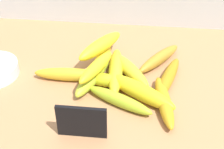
# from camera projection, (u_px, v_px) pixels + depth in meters

# --- Properties ---
(counter_top) EXTENTS (1.10, 0.76, 0.03)m
(counter_top) POSITION_uv_depth(u_px,v_px,m) (115.00, 100.00, 0.84)
(counter_top) COLOR #AD7A50
(counter_top) RESTS_ON ground
(chalkboard_sign) EXTENTS (0.11, 0.02, 0.08)m
(chalkboard_sign) POSITION_uv_depth(u_px,v_px,m) (82.00, 123.00, 0.70)
(chalkboard_sign) COLOR black
(chalkboard_sign) RESTS_ON counter_top
(banana_0) EXTENTS (0.20, 0.15, 0.04)m
(banana_0) POSITION_uv_depth(u_px,v_px,m) (140.00, 92.00, 0.81)
(banana_0) COLOR yellow
(banana_0) RESTS_ON counter_top
(banana_1) EXTENTS (0.09, 0.20, 0.03)m
(banana_1) POSITION_uv_depth(u_px,v_px,m) (168.00, 79.00, 0.86)
(banana_1) COLOR #AE8018
(banana_1) RESTS_ON counter_top
(banana_2) EXTENTS (0.14, 0.17, 0.03)m
(banana_2) POSITION_uv_depth(u_px,v_px,m) (159.00, 58.00, 0.94)
(banana_2) COLOR #AB8127
(banana_2) RESTS_ON counter_top
(banana_3) EXTENTS (0.15, 0.05, 0.04)m
(banana_3) POSITION_uv_depth(u_px,v_px,m) (108.00, 80.00, 0.86)
(banana_3) COLOR yellow
(banana_3) RESTS_ON counter_top
(banana_4) EXTENTS (0.20, 0.04, 0.04)m
(banana_4) POSITION_uv_depth(u_px,v_px,m) (70.00, 74.00, 0.88)
(banana_4) COLOR gold
(banana_4) RESTS_ON counter_top
(banana_5) EXTENTS (0.13, 0.16, 0.04)m
(banana_5) POSITION_uv_depth(u_px,v_px,m) (130.00, 70.00, 0.89)
(banana_5) COLOR gold
(banana_5) RESTS_ON counter_top
(banana_6) EXTENTS (0.06, 0.19, 0.03)m
(banana_6) POSITION_uv_depth(u_px,v_px,m) (164.00, 101.00, 0.79)
(banana_6) COLOR gold
(banana_6) RESTS_ON counter_top
(banana_7) EXTENTS (0.05, 0.21, 0.04)m
(banana_7) POSITION_uv_depth(u_px,v_px,m) (116.00, 71.00, 0.89)
(banana_7) COLOR gold
(banana_7) RESTS_ON counter_top
(banana_8) EXTENTS (0.09, 0.19, 0.04)m
(banana_8) POSITION_uv_depth(u_px,v_px,m) (93.00, 76.00, 0.87)
(banana_8) COLOR #B3C731
(banana_8) RESTS_ON counter_top
(banana_9) EXTENTS (0.18, 0.11, 0.03)m
(banana_9) POSITION_uv_depth(u_px,v_px,m) (120.00, 100.00, 0.80)
(banana_9) COLOR #A3C228
(banana_9) RESTS_ON counter_top
(banana_10) EXTENTS (0.05, 0.16, 0.03)m
(banana_10) POSITION_uv_depth(u_px,v_px,m) (102.00, 57.00, 0.95)
(banana_10) COLOR yellow
(banana_10) RESTS_ON counter_top
(banana_11) EXTENTS (0.13, 0.17, 0.04)m
(banana_11) POSITION_uv_depth(u_px,v_px,m) (100.00, 46.00, 0.92)
(banana_11) COLOR yellow
(banana_11) RESTS_ON banana_10
(banana_12) EXTENTS (0.09, 0.15, 0.03)m
(banana_12) POSITION_uv_depth(u_px,v_px,m) (96.00, 67.00, 0.84)
(banana_12) COLOR yellow
(banana_12) RESTS_ON banana_8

